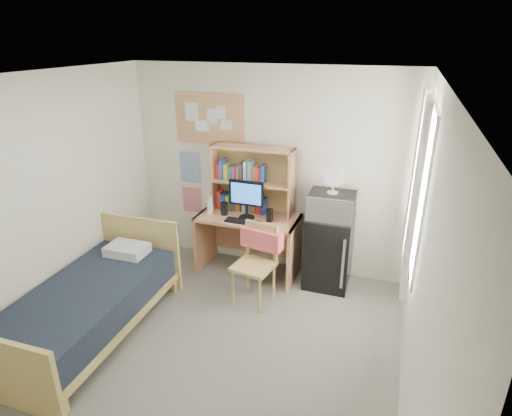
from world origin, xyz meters
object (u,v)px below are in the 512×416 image
(desk, at_px, (249,244))
(desk_chair, at_px, (254,266))
(bed, at_px, (89,310))
(monitor, at_px, (247,200))
(mini_fridge, at_px, (329,251))
(desk_fan, at_px, (333,180))
(speaker_right, at_px, (270,215))
(speaker_left, at_px, (224,209))
(bulletin_board, at_px, (210,119))
(microwave, at_px, (332,205))

(desk, xyz_separation_m, desk_chair, (0.28, -0.61, 0.07))
(bed, relative_size, monitor, 4.24)
(mini_fridge, bearing_deg, desk, -177.36)
(desk_chair, relative_size, bed, 0.47)
(desk, height_order, desk_chair, desk_chair)
(desk_chair, height_order, monitor, monitor)
(monitor, distance_m, desk_fan, 1.08)
(desk, bearing_deg, speaker_right, -11.31)
(bed, distance_m, desk_fan, 2.98)
(speaker_left, xyz_separation_m, speaker_right, (0.60, -0.01, -0.00))
(desk, xyz_separation_m, bed, (-1.13, -1.71, -0.12))
(bed, relative_size, speaker_left, 11.82)
(monitor, height_order, speaker_right, monitor)
(desk_chair, bearing_deg, bulletin_board, 144.33)
(desk_chair, height_order, desk_fan, desk_fan)
(bed, height_order, monitor, monitor)
(monitor, distance_m, speaker_right, 0.34)
(monitor, bearing_deg, bed, -123.81)
(bed, distance_m, monitor, 2.14)
(bed, xyz_separation_m, microwave, (2.15, 1.74, 0.79))
(bulletin_board, xyz_separation_m, speaker_right, (0.93, -0.38, -1.05))
(bulletin_board, relative_size, speaker_left, 5.57)
(desk, bearing_deg, mini_fridge, 3.41)
(bulletin_board, height_order, bed, bulletin_board)
(bulletin_board, relative_size, mini_fridge, 1.03)
(desk_chair, bearing_deg, microwave, 50.62)
(monitor, distance_m, microwave, 1.03)
(mini_fridge, relative_size, desk_fan, 2.91)
(monitor, distance_m, speaker_left, 0.34)
(monitor, relative_size, microwave, 0.89)
(speaker_left, bearing_deg, speaker_right, -0.00)
(bulletin_board, bearing_deg, speaker_right, -22.46)
(desk, bearing_deg, speaker_left, -168.69)
(bed, distance_m, speaker_left, 1.95)
(bed, relative_size, desk_fan, 6.39)
(bulletin_board, distance_m, desk, 1.68)
(desk_chair, bearing_deg, desk, 124.65)
(bulletin_board, distance_m, desk_chair, 1.95)
(speaker_right, bearing_deg, monitor, 180.00)
(desk_fan, bearing_deg, microwave, 179.85)
(bulletin_board, height_order, monitor, bulletin_board)
(bulletin_board, height_order, desk_fan, bulletin_board)
(desk, distance_m, speaker_right, 0.57)
(bulletin_board, xyz_separation_m, monitor, (0.63, -0.38, -0.89))
(mini_fridge, bearing_deg, desk_chair, -138.57)
(desk_chair, bearing_deg, speaker_right, 97.94)
(desk_chair, distance_m, mini_fridge, 0.99)
(mini_fridge, relative_size, speaker_right, 5.68)
(desk_chair, bearing_deg, speaker_left, 146.37)
(bed, bearing_deg, speaker_left, 62.23)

